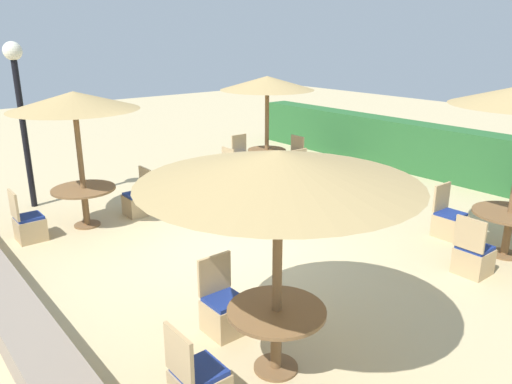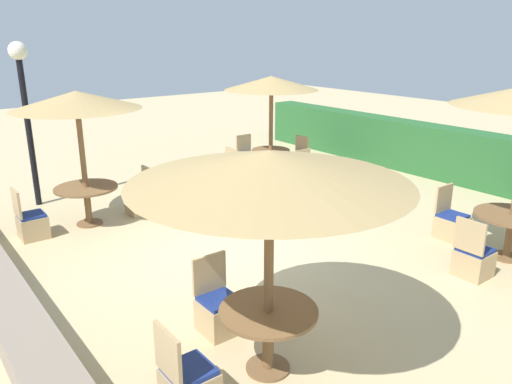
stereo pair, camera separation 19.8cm
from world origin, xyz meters
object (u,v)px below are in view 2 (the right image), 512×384
round_table_front_right (268,323)px  patio_chair_back_right_south (473,260)px  patio_chair_front_left_south (32,224)px  parasol_front_right (270,168)px  parasol_back_left (271,84)px  patio_chair_front_right_west (219,311)px  round_table_front_left (87,194)px  patio_chair_back_left_west (248,161)px  patio_chair_back_left_east (296,176)px  round_table_back_right (512,223)px  lamp_post (23,92)px  patio_chair_back_left_north (296,162)px  patio_chair_front_left_north (140,201)px  round_table_back_left (271,157)px  patio_chair_back_left_south (239,174)px  patio_chair_back_right_west (451,224)px  parasol_front_left (77,101)px

round_table_front_right → patio_chair_back_right_south: 3.78m
patio_chair_front_left_south → patio_chair_back_right_south: bearing=41.1°
parasol_front_right → patio_chair_back_right_south: bearing=87.6°
parasol_back_left → patio_chair_front_right_west: bearing=-44.4°
patio_chair_front_left_south → patio_chair_front_right_west: bearing=13.1°
round_table_front_left → patio_chair_front_right_west: bearing=-0.1°
patio_chair_back_left_west → patio_chair_back_left_east: 1.87m
round_table_back_right → parasol_back_left: (-5.91, -0.11, 1.72)m
patio_chair_front_left_south → round_table_front_right: 5.46m
round_table_front_right → lamp_post: bearing=-176.4°
patio_chair_back_right_south → patio_chair_front_left_south: bearing=-138.9°
round_table_back_right → patio_chair_back_left_north: size_ratio=1.24×
patio_chair_front_left_north → round_table_back_right: bearing=-145.6°
patio_chair_front_left_north → patio_chair_back_left_north: size_ratio=1.00×
round_table_back_right → parasol_back_left: parasol_back_left is taller
patio_chair_back_left_north → patio_chair_back_left_east: (0.98, -0.87, 0.00)m
round_table_front_left → parasol_front_right: size_ratio=0.42×
patio_chair_front_left_north → round_table_back_right: patio_chair_front_left_north is taller
patio_chair_back_right_south → round_table_back_left: (-5.92, 0.94, 0.29)m
round_table_front_left → parasol_back_left: size_ratio=0.46×
patio_chair_back_left_south → round_table_front_left: bearing=-84.5°
patio_chair_back_left_west → patio_chair_front_right_west: bearing=50.7°
parasol_back_left → patio_chair_back_left_north: (-0.06, 0.90, -2.06)m
round_table_back_right → round_table_front_left: bearing=-139.2°
patio_chair_front_left_south → patio_chair_front_right_west: size_ratio=1.00×
patio_chair_back_right_west → patio_chair_back_left_north: (-4.95, 0.78, 0.00)m
patio_chair_front_right_west → round_table_back_left: bearing=-134.4°
patio_chair_front_left_south → patio_chair_back_left_east: (0.52, 5.77, 0.00)m
parasol_front_left → patio_chair_back_right_south: bearing=34.1°
round_table_back_right → patio_chair_back_left_west: patio_chair_back_left_west is taller
patio_chair_back_right_west → patio_chair_back_left_south: (-4.91, -1.08, 0.00)m
parasol_front_left → parasol_front_right: bearing=0.0°
round_table_back_right → round_table_back_left: size_ratio=1.23×
patio_chair_back_left_south → patio_chair_back_left_east: same height
round_table_front_left → parasol_back_left: (-0.34, 4.71, 1.73)m
lamp_post → parasol_back_left: 5.35m
round_table_front_right → patio_chair_back_left_east: 6.77m
patio_chair_back_right_south → round_table_back_left: bearing=171.0°
round_table_front_left → patio_chair_back_right_west: size_ratio=1.24×
patio_chair_back_left_south → patio_chair_back_right_south: bearing=0.3°
round_table_front_left → patio_chair_back_left_north: (-0.40, 5.60, -0.33)m
patio_chair_front_left_north → patio_chair_front_left_south: 2.06m
round_table_front_left → patio_chair_front_right_west: size_ratio=1.24×
parasol_front_left → patio_chair_back_left_east: (0.58, 4.74, -2.06)m
round_table_front_right → round_table_front_left: bearing=-180.0°
round_table_front_left → patio_chair_front_left_north: (0.05, 1.03, -0.33)m
patio_chair_front_left_north → parasol_front_right: parasol_front_right is taller
patio_chair_back_right_south → lamp_post: bearing=-150.2°
patio_chair_front_left_south → round_table_front_right: bearing=11.0°
patio_chair_back_left_north → lamp_post: bearing=77.1°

